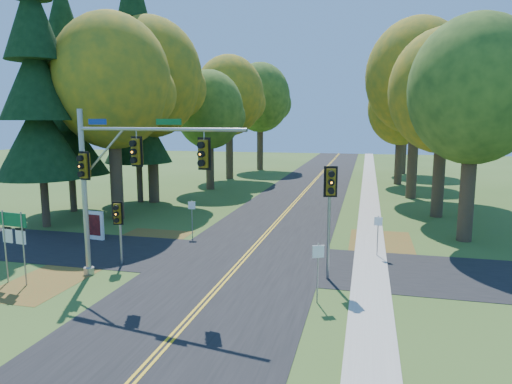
% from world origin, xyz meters
% --- Properties ---
extents(ground, '(160.00, 160.00, 0.00)m').
position_xyz_m(ground, '(0.00, 0.00, 0.00)').
color(ground, '#33521D').
rests_on(ground, ground).
extents(road_main, '(8.00, 160.00, 0.02)m').
position_xyz_m(road_main, '(0.00, 0.00, 0.01)').
color(road_main, black).
rests_on(road_main, ground).
extents(road_cross, '(60.00, 6.00, 0.02)m').
position_xyz_m(road_cross, '(0.00, 2.00, 0.01)').
color(road_cross, black).
rests_on(road_cross, ground).
extents(centerline_left, '(0.10, 160.00, 0.01)m').
position_xyz_m(centerline_left, '(-0.10, 0.00, 0.03)').
color(centerline_left, gold).
rests_on(centerline_left, road_main).
extents(centerline_right, '(0.10, 160.00, 0.01)m').
position_xyz_m(centerline_right, '(0.10, 0.00, 0.03)').
color(centerline_right, gold).
rests_on(centerline_right, road_main).
extents(sidewalk_east, '(1.60, 160.00, 0.06)m').
position_xyz_m(sidewalk_east, '(6.20, 0.00, 0.03)').
color(sidewalk_east, '#9E998E').
rests_on(sidewalk_east, ground).
extents(leaf_patch_w_near, '(4.00, 6.00, 0.00)m').
position_xyz_m(leaf_patch_w_near, '(-6.50, 4.00, 0.01)').
color(leaf_patch_w_near, brown).
rests_on(leaf_patch_w_near, ground).
extents(leaf_patch_e, '(3.50, 8.00, 0.00)m').
position_xyz_m(leaf_patch_e, '(6.80, 6.00, 0.01)').
color(leaf_patch_e, brown).
rests_on(leaf_patch_e, ground).
extents(leaf_patch_w_far, '(3.00, 5.00, 0.00)m').
position_xyz_m(leaf_patch_w_far, '(-7.50, -3.00, 0.01)').
color(leaf_patch_w_far, brown).
rests_on(leaf_patch_w_far, ground).
extents(tree_w_a, '(8.00, 8.00, 14.15)m').
position_xyz_m(tree_w_a, '(-11.13, 9.38, 9.49)').
color(tree_w_a, '#38281C').
rests_on(tree_w_a, ground).
extents(tree_e_a, '(7.20, 7.20, 12.73)m').
position_xyz_m(tree_e_a, '(11.57, 8.77, 8.53)').
color(tree_e_a, '#38281C').
rests_on(tree_e_a, ground).
extents(tree_w_b, '(8.60, 8.60, 15.38)m').
position_xyz_m(tree_w_b, '(-11.72, 16.29, 10.37)').
color(tree_w_b, '#38281C').
rests_on(tree_w_b, ground).
extents(tree_e_b, '(7.60, 7.60, 13.33)m').
position_xyz_m(tree_e_b, '(10.97, 15.58, 8.90)').
color(tree_e_b, '#38281C').
rests_on(tree_e_b, ground).
extents(tree_w_c, '(6.80, 6.80, 11.91)m').
position_xyz_m(tree_w_c, '(-9.54, 24.47, 7.94)').
color(tree_w_c, '#38281C').
rests_on(tree_w_c, ground).
extents(tree_e_c, '(8.80, 8.80, 15.79)m').
position_xyz_m(tree_e_c, '(9.88, 23.69, 10.66)').
color(tree_e_c, '#38281C').
rests_on(tree_e_c, ground).
extents(tree_w_d, '(8.20, 8.20, 14.56)m').
position_xyz_m(tree_w_d, '(-10.13, 33.18, 9.78)').
color(tree_w_d, '#38281C').
rests_on(tree_w_d, ground).
extents(tree_e_d, '(7.00, 7.00, 12.32)m').
position_xyz_m(tree_e_d, '(9.26, 32.87, 8.24)').
color(tree_e_d, '#38281C').
rests_on(tree_e_d, ground).
extents(tree_w_e, '(8.40, 8.40, 14.97)m').
position_xyz_m(tree_w_e, '(-8.92, 44.09, 10.07)').
color(tree_w_e, '#38281C').
rests_on(tree_w_e, ground).
extents(tree_e_e, '(7.80, 7.80, 13.74)m').
position_xyz_m(tree_e_e, '(10.47, 43.58, 9.19)').
color(tree_e_e, '#38281C').
rests_on(tree_e_e, ground).
extents(pine_a, '(5.60, 5.60, 19.48)m').
position_xyz_m(pine_a, '(-14.50, 6.00, 9.18)').
color(pine_a, '#38281C').
rests_on(pine_a, ground).
extents(pine_b, '(5.60, 5.60, 17.31)m').
position_xyz_m(pine_b, '(-16.00, 11.00, 8.16)').
color(pine_b, '#38281C').
rests_on(pine_b, ground).
extents(pine_c, '(5.60, 5.60, 20.56)m').
position_xyz_m(pine_c, '(-13.00, 16.00, 9.69)').
color(pine_c, '#38281C').
rests_on(pine_c, ground).
extents(traffic_mast, '(8.06, 1.69, 7.41)m').
position_xyz_m(traffic_mast, '(-4.25, -2.09, 4.76)').
color(traffic_mast, '#93979B').
rests_on(traffic_mast, ground).
extents(east_signal_pole, '(0.58, 0.67, 5.01)m').
position_xyz_m(east_signal_pole, '(4.39, 0.07, 3.80)').
color(east_signal_pole, gray).
rests_on(east_signal_pole, ground).
extents(ped_signal_pole, '(0.49, 0.57, 3.13)m').
position_xyz_m(ped_signal_pole, '(-5.52, -0.20, 2.33)').
color(ped_signal_pole, '#979B9F').
rests_on(ped_signal_pole, ground).
extents(route_sign_cluster, '(1.47, 0.25, 3.17)m').
position_xyz_m(route_sign_cluster, '(-8.50, -3.48, 2.23)').
color(route_sign_cluster, gray).
rests_on(route_sign_cluster, ground).
extents(info_kiosk, '(1.24, 0.32, 1.70)m').
position_xyz_m(info_kiosk, '(-9.49, 3.81, 0.85)').
color(info_kiosk, white).
rests_on(info_kiosk, ground).
extents(reg_sign_e_north, '(0.41, 0.07, 2.14)m').
position_xyz_m(reg_sign_e_north, '(6.53, 4.25, 1.47)').
color(reg_sign_e_north, gray).
rests_on(reg_sign_e_north, ground).
extents(reg_sign_e_south, '(0.43, 0.20, 2.35)m').
position_xyz_m(reg_sign_e_south, '(4.20, -2.53, 1.61)').
color(reg_sign_e_south, gray).
rests_on(reg_sign_e_south, ground).
extents(reg_sign_w, '(0.42, 0.12, 2.22)m').
position_xyz_m(reg_sign_w, '(-4.20, 5.82, 1.52)').
color(reg_sign_w, gray).
rests_on(reg_sign_w, ground).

